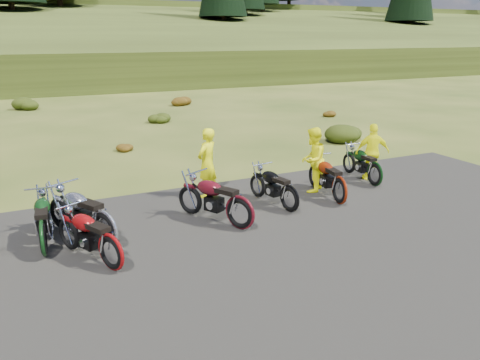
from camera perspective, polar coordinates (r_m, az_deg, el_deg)
ground at (r=10.01m, az=-0.74°, el=-7.71°), size 300.00×300.00×0.00m
gravel_pad at (r=8.44m, az=5.08°, el=-12.88°), size 20.00×12.00×0.04m
hill_slope at (r=58.52m, az=-22.10°, el=11.94°), size 300.00×45.97×9.37m
hill_plateau at (r=118.38m, az=-24.26°, el=13.81°), size 300.00×90.00×9.17m
shrub_3 at (r=30.39m, az=-24.57°, el=8.65°), size 1.56×1.56×0.92m
shrub_4 at (r=18.22m, az=-14.11°, el=4.09°), size 0.77×0.77×0.45m
shrub_5 at (r=23.92m, az=-9.91°, el=7.61°), size 1.03×1.03×0.61m
shrub_6 at (r=29.76m, az=-7.31°, el=9.75°), size 1.30×1.30×0.77m
shrub_7 at (r=19.89m, az=12.65°, el=5.97°), size 1.56×1.56×0.92m
shrub_8 at (r=25.82m, az=10.55°, el=8.11°), size 0.77×0.77×0.45m
motorcycle_1 at (r=9.22m, az=-15.24°, el=-10.68°), size 1.52×2.15×1.08m
motorcycle_2 at (r=10.21m, az=-22.61°, el=-8.61°), size 0.88×2.13×1.09m
motorcycle_3 at (r=10.16m, az=-15.99°, el=-8.01°), size 1.76×2.38×1.20m
motorcycle_4 at (r=10.64m, az=0.00°, el=-6.13°), size 1.72×2.33×1.17m
motorcycle_5 at (r=11.71m, az=6.01°, el=-3.98°), size 0.97×2.03×1.02m
motorcycle_6 at (r=12.43m, az=11.93°, el=-2.97°), size 0.96×2.16×1.09m
motorcycle_7 at (r=14.15m, az=15.99°, el=-0.78°), size 0.84×2.05×1.05m
person_middle at (r=12.48m, az=-4.03°, el=1.96°), size 0.82×0.75×1.87m
person_right_a at (r=13.07m, az=8.83°, el=2.33°), size 1.11×1.09×1.80m
person_right_b at (r=14.54m, az=15.83°, el=3.20°), size 1.08×0.79×1.70m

